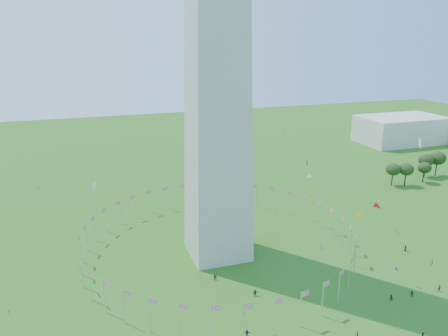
{
  "coord_description": "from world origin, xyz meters",
  "views": [
    {
      "loc": [
        -36.38,
        -64.05,
        63.83
      ],
      "look_at": [
        -3.05,
        35.0,
        31.74
      ],
      "focal_mm": 35.0,
      "sensor_mm": 36.0,
      "label": 1
    }
  ],
  "objects": [
    {
      "name": "gov_building_east_a",
      "position": [
        150.0,
        150.0,
        8.0
      ],
      "size": [
        50.0,
        30.0,
        16.0
      ],
      "primitive_type": "cube",
      "color": "beige",
      "rests_on": "ground"
    },
    {
      "name": "flag_ring",
      "position": [
        -0.0,
        50.0,
        4.5
      ],
      "size": [
        80.24,
        80.24,
        9.0
      ],
      "color": "silver",
      "rests_on": "ground"
    },
    {
      "name": "kites_aloft",
      "position": [
        16.74,
        18.05,
        22.84
      ],
      "size": [
        105.82,
        75.66,
        40.44
      ],
      "color": "red",
      "rests_on": "ground"
    },
    {
      "name": "tree_line_east",
      "position": [
        114.82,
        85.91,
        5.18
      ],
      "size": [
        53.73,
        15.73,
        11.56
      ],
      "color": "#294517",
      "rests_on": "ground"
    }
  ]
}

